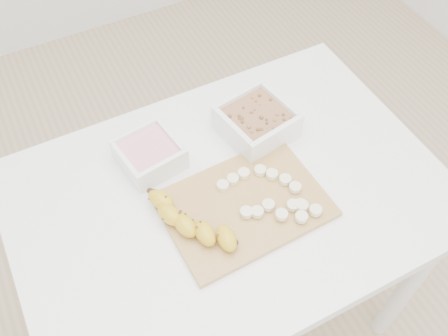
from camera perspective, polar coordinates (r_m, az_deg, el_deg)
name	(u,v)px	position (r m, az deg, el deg)	size (l,w,h in m)	color
ground	(228,312)	(1.84, 0.45, -16.08)	(3.50, 3.50, 0.00)	#C6AD89
table	(230,214)	(1.25, 0.64, -5.30)	(1.00, 0.70, 0.75)	white
bowl_yogurt	(149,154)	(1.21, -8.52, 1.60)	(0.16, 0.16, 0.06)	white
bowl_granola	(256,121)	(1.25, 3.74, 5.33)	(0.19, 0.19, 0.08)	white
cutting_board	(244,205)	(1.14, 2.32, -4.27)	(0.36, 0.26, 0.01)	#B39047
banana	(193,222)	(1.08, -3.60, -6.21)	(0.06, 0.23, 0.04)	gold
banana_slices	(273,196)	(1.14, 5.65, -3.17)	(0.18, 0.19, 0.02)	beige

